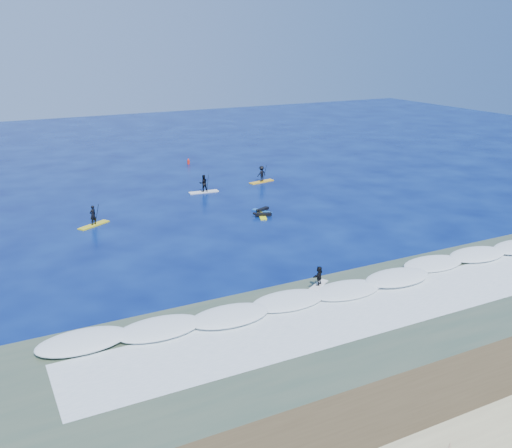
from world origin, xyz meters
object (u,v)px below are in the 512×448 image
marker_buoy (188,162)px  prone_paddler_near (262,215)px  prone_paddler_far (262,210)px  sup_paddler_left (93,218)px  sup_paddler_right (262,175)px  sup_paddler_center (203,185)px  wave_surfer (319,277)px

marker_buoy → prone_paddler_near: bearing=-94.7°
prone_paddler_far → marker_buoy: (1.25, 22.10, 0.19)m
sup_paddler_left → marker_buoy: sup_paddler_left is taller
prone_paddler_near → marker_buoy: (1.91, 23.41, 0.18)m
sup_paddler_right → marker_buoy: bearing=96.3°
sup_paddler_right → prone_paddler_far: (-5.10, -9.81, -0.66)m
sup_paddler_left → marker_buoy: 24.78m
sup_paddler_center → marker_buoy: sup_paddler_center is taller
sup_paddler_right → wave_surfer: sup_paddler_right is taller
sup_paddler_left → sup_paddler_center: size_ratio=0.94×
prone_paddler_near → sup_paddler_left: bearing=92.4°
prone_paddler_near → sup_paddler_center: bearing=28.2°
prone_paddler_far → wave_surfer: 16.88m
wave_surfer → sup_paddler_left: bearing=85.9°
prone_paddler_far → wave_surfer: bearing=141.2°
sup_paddler_center → wave_surfer: bearing=-89.9°
wave_surfer → marker_buoy: size_ratio=2.38×
sup_paddler_center → marker_buoy: (3.42, 13.38, -0.46)m
prone_paddler_near → wave_surfer: wave_surfer is taller
prone_paddler_near → marker_buoy: 23.48m
sup_paddler_right → marker_buoy: (-3.85, 12.29, -0.47)m
sup_paddler_right → wave_surfer: 27.78m
sup_paddler_left → wave_surfer: sup_paddler_left is taller
sup_paddler_left → prone_paddler_far: 14.83m
wave_surfer → marker_buoy: bearing=49.9°
sup_paddler_left → sup_paddler_center: (12.35, 5.73, 0.15)m
sup_paddler_left → wave_surfer: (10.03, -19.25, 0.13)m
prone_paddler_near → prone_paddler_far: 1.46m
sup_paddler_right → prone_paddler_far: bearing=-128.6°
prone_paddler_near → prone_paddler_far: size_ratio=1.05×
prone_paddler_far → sup_paddler_left: bearing=55.0°
sup_paddler_right → prone_paddler_near: (-5.76, -11.12, -0.66)m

